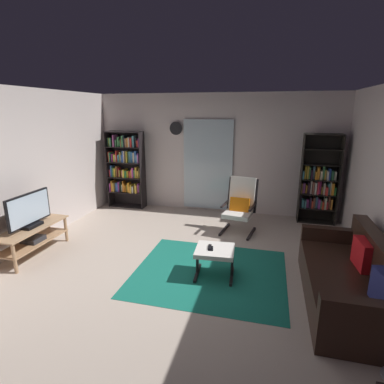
{
  "coord_description": "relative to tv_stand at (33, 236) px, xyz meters",
  "views": [
    {
      "loc": [
        1.17,
        -3.74,
        2.24
      ],
      "look_at": [
        -0.01,
        0.88,
        0.95
      ],
      "focal_mm": 28.51,
      "sensor_mm": 36.0,
      "label": 1
    }
  ],
  "objects": [
    {
      "name": "ground_plane",
      "position": [
        2.38,
        0.04,
        -0.31
      ],
      "size": [
        7.02,
        7.02,
        0.0
      ],
      "primitive_type": "plane",
      "color": "#C0AE9D"
    },
    {
      "name": "wall_back",
      "position": [
        2.38,
        2.94,
        0.99
      ],
      "size": [
        5.6,
        0.06,
        2.6
      ],
      "primitive_type": "cube",
      "color": "beige",
      "rests_on": "ground"
    },
    {
      "name": "wall_left",
      "position": [
        -0.32,
        0.04,
        0.99
      ],
      "size": [
        0.06,
        6.0,
        2.6
      ],
      "primitive_type": "cube",
      "color": "beige",
      "rests_on": "ground"
    },
    {
      "name": "glass_door_panel",
      "position": [
        2.23,
        2.87,
        0.74
      ],
      "size": [
        1.1,
        0.01,
        2.0
      ],
      "primitive_type": "cube",
      "color": "silver"
    },
    {
      "name": "area_rug",
      "position": [
        2.83,
        0.13,
        -0.31
      ],
      "size": [
        2.11,
        1.85,
        0.01
      ],
      "primitive_type": "cube",
      "color": "#18725F",
      "rests_on": "ground"
    },
    {
      "name": "tv_stand",
      "position": [
        0.0,
        0.0,
        0.0
      ],
      "size": [
        0.45,
        1.24,
        0.47
      ],
      "color": "tan",
      "rests_on": "ground"
    },
    {
      "name": "television",
      "position": [
        0.0,
        0.0,
        0.41
      ],
      "size": [
        0.2,
        0.85,
        0.54
      ],
      "color": "black",
      "rests_on": "tv_stand"
    },
    {
      "name": "bookshelf_near_tv",
      "position": [
        0.32,
        2.71,
        0.66
      ],
      "size": [
        0.86,
        0.3,
        1.78
      ],
      "color": "black",
      "rests_on": "ground"
    },
    {
      "name": "bookshelf_near_sofa",
      "position": [
        4.54,
        2.69,
        0.51
      ],
      "size": [
        0.72,
        0.3,
        1.8
      ],
      "color": "black",
      "rests_on": "ground"
    },
    {
      "name": "leather_sofa",
      "position": [
        4.57,
        -0.16,
        -0.01
      ],
      "size": [
        0.85,
        1.94,
        0.81
      ],
      "color": "black",
      "rests_on": "ground"
    },
    {
      "name": "lounge_armchair",
      "position": [
        3.08,
        1.81,
        0.22
      ],
      "size": [
        0.66,
        0.73,
        1.02
      ],
      "color": "black",
      "rests_on": "ground"
    },
    {
      "name": "ottoman",
      "position": [
        2.91,
        0.06,
        0.03
      ],
      "size": [
        0.55,
        0.51,
        0.41
      ],
      "color": "white",
      "rests_on": "ground"
    },
    {
      "name": "tv_remote",
      "position": [
        2.84,
        0.07,
        0.11
      ],
      "size": [
        0.06,
        0.15,
        0.02
      ],
      "primitive_type": "cube",
      "rotation": [
        0.0,
        0.0,
        0.11
      ],
      "color": "black",
      "rests_on": "ottoman"
    },
    {
      "name": "cell_phone",
      "position": [
        2.86,
        0.04,
        0.11
      ],
      "size": [
        0.09,
        0.15,
        0.01
      ],
      "primitive_type": "cube",
      "rotation": [
        0.0,
        0.0,
        0.19
      ],
      "color": "black",
      "rests_on": "ottoman"
    },
    {
      "name": "wall_clock",
      "position": [
        1.51,
        2.86,
        1.54
      ],
      "size": [
        0.29,
        0.03,
        0.29
      ],
      "color": "silver"
    }
  ]
}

